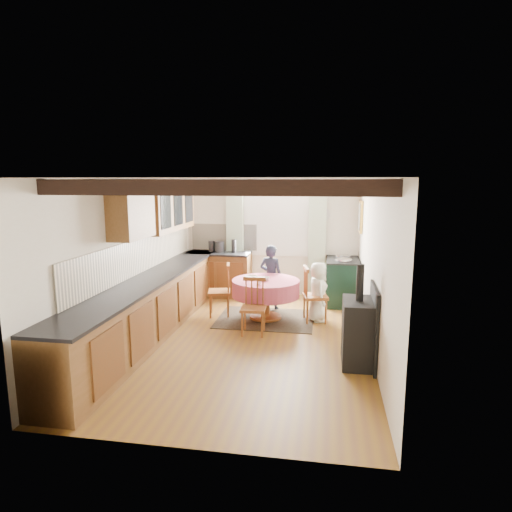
% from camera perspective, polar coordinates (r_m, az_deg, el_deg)
% --- Properties ---
extents(floor, '(3.60, 5.50, 0.00)m').
position_cam_1_polar(floor, '(6.68, -1.14, -10.95)').
color(floor, brown).
rests_on(floor, ground).
extents(ceiling, '(3.60, 5.50, 0.00)m').
position_cam_1_polar(ceiling, '(6.24, -1.21, 10.11)').
color(ceiling, white).
rests_on(ceiling, ground).
extents(wall_back, '(3.60, 0.00, 2.40)m').
position_cam_1_polar(wall_back, '(9.04, 2.01, 2.41)').
color(wall_back, silver).
rests_on(wall_back, ground).
extents(wall_front, '(3.60, 0.00, 2.40)m').
position_cam_1_polar(wall_front, '(3.76, -8.93, -8.45)').
color(wall_front, silver).
rests_on(wall_front, ground).
extents(wall_left, '(0.00, 5.50, 2.40)m').
position_cam_1_polar(wall_left, '(6.91, -16.02, -0.30)').
color(wall_left, silver).
rests_on(wall_left, ground).
extents(wall_right, '(0.00, 5.50, 2.40)m').
position_cam_1_polar(wall_right, '(6.28, 15.19, -1.25)').
color(wall_right, silver).
rests_on(wall_right, ground).
extents(beam_a, '(3.60, 0.16, 0.16)m').
position_cam_1_polar(beam_a, '(4.29, -6.17, 8.96)').
color(beam_a, black).
rests_on(beam_a, ceiling).
extents(beam_b, '(3.60, 0.16, 0.16)m').
position_cam_1_polar(beam_b, '(5.26, -3.23, 9.16)').
color(beam_b, black).
rests_on(beam_b, ceiling).
extents(beam_c, '(3.60, 0.16, 0.16)m').
position_cam_1_polar(beam_c, '(6.24, -1.21, 9.29)').
color(beam_c, black).
rests_on(beam_c, ceiling).
extents(beam_d, '(3.60, 0.16, 0.16)m').
position_cam_1_polar(beam_d, '(7.23, 0.26, 9.37)').
color(beam_d, black).
rests_on(beam_d, ceiling).
extents(beam_e, '(3.60, 0.16, 0.16)m').
position_cam_1_polar(beam_e, '(8.22, 1.38, 9.43)').
color(beam_e, black).
rests_on(beam_e, ceiling).
extents(splash_left, '(0.02, 4.50, 0.55)m').
position_cam_1_polar(splash_left, '(7.17, -14.86, 0.11)').
color(splash_left, beige).
rests_on(splash_left, wall_left).
extents(splash_back, '(1.40, 0.02, 0.55)m').
position_cam_1_polar(splash_back, '(9.20, -4.20, 2.52)').
color(splash_back, beige).
rests_on(splash_back, wall_back).
extents(base_cabinet_left, '(0.60, 5.30, 0.88)m').
position_cam_1_polar(base_cabinet_left, '(6.96, -13.47, -6.55)').
color(base_cabinet_left, brown).
rests_on(base_cabinet_left, floor).
extents(base_cabinet_back, '(1.30, 0.60, 0.88)m').
position_cam_1_polar(base_cabinet_back, '(9.07, -4.86, -2.47)').
color(base_cabinet_back, brown).
rests_on(base_cabinet_back, floor).
extents(worktop_left, '(0.64, 5.30, 0.04)m').
position_cam_1_polar(worktop_left, '(6.83, -13.47, -2.86)').
color(worktop_left, black).
rests_on(worktop_left, base_cabinet_left).
extents(worktop_back, '(1.30, 0.64, 0.04)m').
position_cam_1_polar(worktop_back, '(8.96, -4.93, 0.38)').
color(worktop_back, black).
rests_on(worktop_back, base_cabinet_back).
extents(wall_cabinet_glass, '(0.34, 1.80, 0.90)m').
position_cam_1_polar(wall_cabinet_glass, '(7.85, -11.41, 6.59)').
color(wall_cabinet_glass, brown).
rests_on(wall_cabinet_glass, wall_left).
extents(wall_cabinet_solid, '(0.34, 0.90, 0.70)m').
position_cam_1_polar(wall_cabinet_solid, '(6.48, -16.08, 5.30)').
color(wall_cabinet_solid, brown).
rests_on(wall_cabinet_solid, wall_left).
extents(window_frame, '(1.34, 0.03, 1.54)m').
position_cam_1_polar(window_frame, '(8.97, 2.65, 4.92)').
color(window_frame, white).
rests_on(window_frame, wall_back).
extents(window_pane, '(1.20, 0.01, 1.40)m').
position_cam_1_polar(window_pane, '(8.97, 2.66, 4.92)').
color(window_pane, white).
rests_on(window_pane, wall_back).
extents(curtain_left, '(0.35, 0.10, 2.10)m').
position_cam_1_polar(curtain_left, '(9.08, -2.77, 1.80)').
color(curtain_left, beige).
rests_on(curtain_left, wall_back).
extents(curtain_right, '(0.35, 0.10, 2.10)m').
position_cam_1_polar(curtain_right, '(8.88, 8.02, 1.53)').
color(curtain_right, beige).
rests_on(curtain_right, wall_back).
extents(curtain_rod, '(2.00, 0.03, 0.03)m').
position_cam_1_polar(curtain_rod, '(8.85, 2.62, 8.74)').
color(curtain_rod, black).
rests_on(curtain_rod, wall_back).
extents(wall_picture, '(0.04, 0.50, 0.60)m').
position_cam_1_polar(wall_picture, '(8.49, 13.62, 5.05)').
color(wall_picture, gold).
rests_on(wall_picture, wall_right).
extents(wall_plate, '(0.30, 0.02, 0.30)m').
position_cam_1_polar(wall_plate, '(8.88, 8.77, 5.41)').
color(wall_plate, silver).
rests_on(wall_plate, wall_back).
extents(rug, '(1.65, 1.28, 0.01)m').
position_cam_1_polar(rug, '(7.61, 1.28, -8.26)').
color(rug, '#483F2C').
rests_on(rug, floor).
extents(dining_table, '(1.16, 1.16, 0.70)m').
position_cam_1_polar(dining_table, '(7.51, 1.29, -5.77)').
color(dining_table, '#B75B5C').
rests_on(dining_table, floor).
extents(chair_near, '(0.40, 0.41, 0.89)m').
position_cam_1_polar(chair_near, '(6.77, -0.36, -6.68)').
color(chair_near, brown).
rests_on(chair_near, floor).
extents(chair_left, '(0.50, 0.48, 0.94)m').
position_cam_1_polar(chair_left, '(7.71, -4.86, -4.47)').
color(chair_left, brown).
rests_on(chair_left, floor).
extents(chair_right, '(0.50, 0.49, 0.95)m').
position_cam_1_polar(chair_right, '(7.43, 7.80, -5.01)').
color(chair_right, brown).
rests_on(chair_right, floor).
extents(aga_range, '(0.63, 0.97, 0.90)m').
position_cam_1_polar(aga_range, '(8.61, 11.31, -3.24)').
color(aga_range, black).
rests_on(aga_range, floor).
extents(cast_iron_stove, '(0.40, 0.67, 1.33)m').
position_cam_1_polar(cast_iron_stove, '(5.80, 13.37, -7.55)').
color(cast_iron_stove, black).
rests_on(cast_iron_stove, floor).
extents(child_far, '(0.50, 0.40, 1.21)m').
position_cam_1_polar(child_far, '(8.07, 1.98, -2.78)').
color(child_far, '#22293C').
rests_on(child_far, floor).
extents(child_right, '(0.42, 0.56, 1.02)m').
position_cam_1_polar(child_right, '(7.46, 8.15, -4.70)').
color(child_right, white).
rests_on(child_right, floor).
extents(bowl_a, '(0.27, 0.27, 0.05)m').
position_cam_1_polar(bowl_a, '(7.53, -0.66, -2.78)').
color(bowl_a, silver).
rests_on(bowl_a, dining_table).
extents(bowl_b, '(0.20, 0.20, 0.06)m').
position_cam_1_polar(bowl_b, '(7.38, 1.12, -3.02)').
color(bowl_b, silver).
rests_on(bowl_b, dining_table).
extents(cup, '(0.14, 0.14, 0.09)m').
position_cam_1_polar(cup, '(7.08, 0.39, -3.43)').
color(cup, silver).
rests_on(cup, dining_table).
extents(canister_tall, '(0.13, 0.13, 0.22)m').
position_cam_1_polar(canister_tall, '(9.07, -5.88, 1.31)').
color(canister_tall, '#262628').
rests_on(canister_tall, worktop_back).
extents(canister_wide, '(0.20, 0.20, 0.22)m').
position_cam_1_polar(canister_wide, '(8.96, -4.83, 1.24)').
color(canister_wide, '#262628').
rests_on(canister_wide, worktop_back).
extents(canister_slim, '(0.10, 0.10, 0.27)m').
position_cam_1_polar(canister_slim, '(8.88, -2.93, 1.33)').
color(canister_slim, '#262628').
rests_on(canister_slim, worktop_back).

